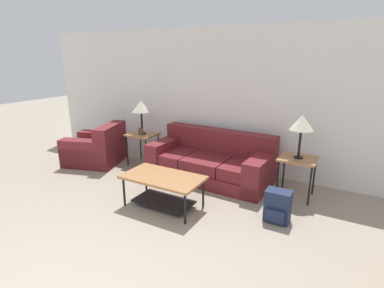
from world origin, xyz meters
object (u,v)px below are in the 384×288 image
Objects in this scene: couch at (211,162)px; table_lamp_left at (141,107)px; side_table_left at (143,137)px; table_lamp_right at (302,123)px; backpack at (278,206)px; side_table_right at (298,162)px; armchair at (97,149)px; coffee_table at (163,184)px.

table_lamp_left is (-1.47, -0.04, 0.87)m from couch.
side_table_left is 0.98× the size of table_lamp_right.
backpack is at bearing -94.02° from table_lamp_right.
table_lamp_right is at bearing 0.00° from side_table_left.
table_lamp_left is (-2.94, 0.00, 0.59)m from side_table_right.
armchair is 1.30m from table_lamp_left.
table_lamp_right is 1.28m from backpack.
couch reaches higher than side_table_right.
table_lamp_right is (3.82, 0.38, 0.87)m from armchair.
couch is 1.50m from side_table_left.
side_table_right is at bearing 38.28° from coffee_table.
backpack is at bearing -7.17° from armchair.
backpack is (1.53, 0.40, -0.14)m from coffee_table.
side_table_right is at bearing 85.98° from backpack.
side_table_right is 3.00m from table_lamp_left.
couch is at bearing 147.56° from backpack.
armchair is 1.94× the size of side_table_right.
table_lamp_left is (-1.35, 1.25, 0.81)m from coffee_table.
armchair is 3.79m from backpack.
coffee_table is at bearing -42.96° from table_lamp_left.
side_table_left reaches higher than backpack.
side_table_left is 1.00× the size of side_table_right.
table_lamp_left is 2.94m from table_lamp_right.
coffee_table is at bearing -42.96° from side_table_left.
side_table_left is 0.59m from table_lamp_left.
couch is at bearing 178.45° from table_lamp_right.
side_table_right is at bearing -0.00° from table_lamp_left.
table_lamp_right is 1.51× the size of backpack.
side_table_right is at bearing -116.57° from table_lamp_right.
side_table_left is 0.98× the size of table_lamp_left.
table_lamp_right is at bearing 63.43° from side_table_right.
side_table_right is 0.93m from backpack.
couch reaches higher than coffee_table.
coffee_table reaches higher than backpack.
armchair is at bearing 158.60° from coffee_table.
table_lamp_right is at bearing 85.98° from backpack.
side_table_right is (1.47, -0.04, 0.27)m from couch.
side_table_right is at bearing 5.71° from armchair.
side_table_left is 3.02m from backpack.
couch is 3.35× the size of table_lamp_left.
side_table_left is 3.00m from table_lamp_right.
side_table_left is at bearing 137.04° from coffee_table.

